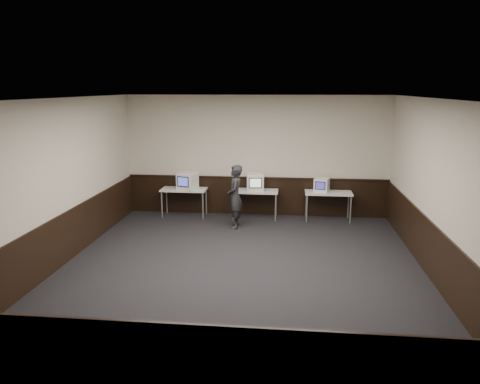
# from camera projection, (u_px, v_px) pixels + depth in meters

# --- Properties ---
(floor) EXTENTS (8.00, 8.00, 0.00)m
(floor) POSITION_uv_depth(u_px,v_px,m) (241.00, 269.00, 8.92)
(floor) COLOR black
(floor) RESTS_ON ground
(ceiling) EXTENTS (8.00, 8.00, 0.00)m
(ceiling) POSITION_uv_depth(u_px,v_px,m) (241.00, 99.00, 8.21)
(ceiling) COLOR white
(ceiling) RESTS_ON back_wall
(back_wall) EXTENTS (7.00, 0.00, 7.00)m
(back_wall) POSITION_uv_depth(u_px,v_px,m) (256.00, 156.00, 12.45)
(back_wall) COLOR beige
(back_wall) RESTS_ON ground
(front_wall) EXTENTS (7.00, 0.00, 7.00)m
(front_wall) POSITION_uv_depth(u_px,v_px,m) (199.00, 271.00, 4.69)
(front_wall) COLOR beige
(front_wall) RESTS_ON ground
(left_wall) EXTENTS (0.00, 8.00, 8.00)m
(left_wall) POSITION_uv_depth(u_px,v_px,m) (59.00, 183.00, 8.93)
(left_wall) COLOR beige
(left_wall) RESTS_ON ground
(right_wall) EXTENTS (0.00, 8.00, 8.00)m
(right_wall) POSITION_uv_depth(u_px,v_px,m) (439.00, 192.00, 8.20)
(right_wall) COLOR beige
(right_wall) RESTS_ON ground
(wainscot_back) EXTENTS (6.98, 0.04, 1.00)m
(wainscot_back) POSITION_uv_depth(u_px,v_px,m) (256.00, 196.00, 12.67)
(wainscot_back) COLOR black
(wainscot_back) RESTS_ON back_wall
(wainscot_front) EXTENTS (6.98, 0.04, 1.00)m
(wainscot_front) POSITION_uv_depth(u_px,v_px,m) (201.00, 367.00, 4.95)
(wainscot_front) COLOR black
(wainscot_front) RESTS_ON front_wall
(wainscot_left) EXTENTS (0.04, 7.98, 1.00)m
(wainscot_left) POSITION_uv_depth(u_px,v_px,m) (65.00, 238.00, 9.17)
(wainscot_left) COLOR black
(wainscot_left) RESTS_ON left_wall
(wainscot_right) EXTENTS (0.04, 7.98, 1.00)m
(wainscot_right) POSITION_uv_depth(u_px,v_px,m) (432.00, 251.00, 8.45)
(wainscot_right) COLOR black
(wainscot_right) RESTS_ON right_wall
(wainscot_rail) EXTENTS (6.98, 0.06, 0.04)m
(wainscot_rail) POSITION_uv_depth(u_px,v_px,m) (256.00, 178.00, 12.54)
(wainscot_rail) COLOR black
(wainscot_rail) RESTS_ON wainscot_back
(desk_left) EXTENTS (1.20, 0.60, 0.75)m
(desk_left) POSITION_uv_depth(u_px,v_px,m) (184.00, 191.00, 12.46)
(desk_left) COLOR silver
(desk_left) RESTS_ON ground
(desk_center) EXTENTS (1.20, 0.60, 0.75)m
(desk_center) POSITION_uv_depth(u_px,v_px,m) (255.00, 193.00, 12.26)
(desk_center) COLOR silver
(desk_center) RESTS_ON ground
(desk_right) EXTENTS (1.20, 0.60, 0.75)m
(desk_right) POSITION_uv_depth(u_px,v_px,m) (328.00, 195.00, 12.06)
(desk_right) COLOR silver
(desk_right) RESTS_ON ground
(emac_left) EXTENTS (0.56, 0.58, 0.44)m
(emac_left) POSITION_uv_depth(u_px,v_px,m) (187.00, 181.00, 12.34)
(emac_left) COLOR white
(emac_left) RESTS_ON desk_left
(emac_center) EXTENTS (0.49, 0.52, 0.44)m
(emac_center) POSITION_uv_depth(u_px,v_px,m) (255.00, 182.00, 12.21)
(emac_center) COLOR white
(emac_center) RESTS_ON desk_center
(emac_right) EXTENTS (0.44, 0.45, 0.35)m
(emac_right) POSITION_uv_depth(u_px,v_px,m) (322.00, 185.00, 12.05)
(emac_right) COLOR white
(emac_right) RESTS_ON desk_right
(person) EXTENTS (0.41, 0.59, 1.56)m
(person) POSITION_uv_depth(u_px,v_px,m) (235.00, 197.00, 11.41)
(person) COLOR #232328
(person) RESTS_ON ground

